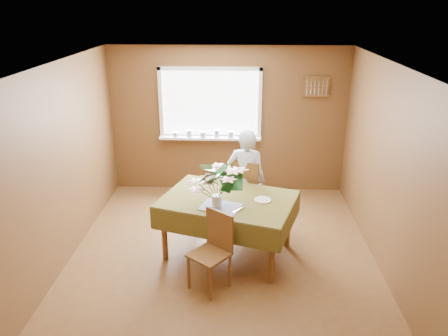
{
  "coord_description": "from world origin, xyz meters",
  "views": [
    {
      "loc": [
        0.22,
        -4.95,
        3.19
      ],
      "look_at": [
        0.0,
        0.55,
        1.05
      ],
      "focal_mm": 35.0,
      "sensor_mm": 36.0,
      "label": 1
    }
  ],
  "objects_px": {
    "dining_table": "(228,205)",
    "chair_far": "(247,191)",
    "flower_bouquet": "(217,181)",
    "seated_woman": "(246,180)",
    "chair_near": "(214,247)"
  },
  "relations": [
    {
      "from": "dining_table",
      "to": "chair_near",
      "type": "xyz_separation_m",
      "value": [
        -0.14,
        -0.7,
        -0.2
      ]
    },
    {
      "from": "flower_bouquet",
      "to": "seated_woman",
      "type": "bearing_deg",
      "value": 69.37
    },
    {
      "from": "chair_near",
      "to": "flower_bouquet",
      "type": "height_order",
      "value": "flower_bouquet"
    },
    {
      "from": "chair_far",
      "to": "chair_near",
      "type": "xyz_separation_m",
      "value": [
        -0.39,
        -1.47,
        -0.06
      ]
    },
    {
      "from": "dining_table",
      "to": "chair_far",
      "type": "height_order",
      "value": "chair_far"
    },
    {
      "from": "seated_woman",
      "to": "chair_far",
      "type": "bearing_deg",
      "value": -100.9
    },
    {
      "from": "chair_far",
      "to": "chair_near",
      "type": "relative_size",
      "value": 1.14
    },
    {
      "from": "dining_table",
      "to": "flower_bouquet",
      "type": "relative_size",
      "value": 3.1
    },
    {
      "from": "chair_far",
      "to": "seated_woman",
      "type": "bearing_deg",
      "value": 95.97
    },
    {
      "from": "chair_far",
      "to": "flower_bouquet",
      "type": "bearing_deg",
      "value": 95.2
    },
    {
      "from": "chair_far",
      "to": "flower_bouquet",
      "type": "height_order",
      "value": "flower_bouquet"
    },
    {
      "from": "seated_woman",
      "to": "flower_bouquet",
      "type": "height_order",
      "value": "seated_woman"
    },
    {
      "from": "chair_far",
      "to": "seated_woman",
      "type": "height_order",
      "value": "seated_woman"
    },
    {
      "from": "flower_bouquet",
      "to": "dining_table",
      "type": "bearing_deg",
      "value": 62.12
    },
    {
      "from": "dining_table",
      "to": "chair_far",
      "type": "distance_m",
      "value": 0.82
    }
  ]
}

